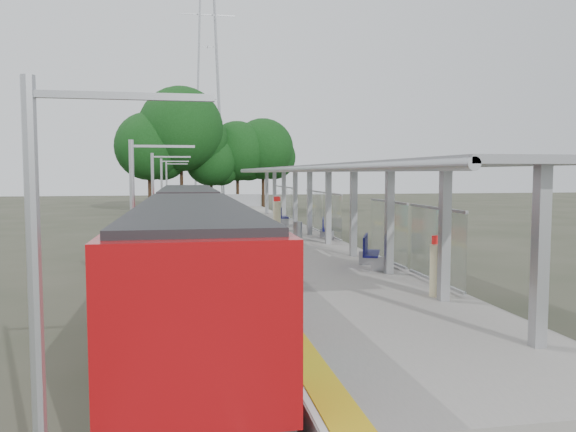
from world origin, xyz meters
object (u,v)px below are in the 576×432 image
object	(u,v)px
bench_near	(369,251)
train	(189,236)
litter_bin	(298,231)
bench_mid	(325,228)
bench_far	(282,215)
info_pillar_near	(437,270)
info_pillar_far	(277,216)

from	to	relation	value
bench_near	train	bearing A→B (deg)	-175.83
train	litter_bin	distance (m)	8.39
bench_mid	bench_far	bearing A→B (deg)	110.39
bench_mid	info_pillar_near	xyz separation A→B (m)	(-0.35, -13.65, 0.18)
info_pillar_near	litter_bin	distance (m)	13.13
train	litter_bin	size ratio (longest dim) A/B	29.67
info_pillar_near	info_pillar_far	distance (m)	18.33
bench_near	litter_bin	size ratio (longest dim) A/B	1.91
bench_mid	info_pillar_far	xyz separation A→B (m)	(-1.73, 4.63, 0.31)
bench_far	litter_bin	world-z (taller)	bench_far
info_pillar_far	train	bearing A→B (deg)	-108.34
train	litter_bin	world-z (taller)	train
train	bench_mid	world-z (taller)	train
bench_near	bench_mid	world-z (taller)	bench_near
train	info_pillar_far	size ratio (longest dim) A/B	14.01
bench_far	litter_bin	size ratio (longest dim) A/B	1.87
train	bench_near	distance (m)	6.52
bench_far	litter_bin	bearing A→B (deg)	-89.43
train	info_pillar_near	size ratio (longest dim) A/B	16.58
info_pillar_far	litter_bin	world-z (taller)	info_pillar_far
train	bench_far	xyz separation A→B (m)	(6.01, 14.75, -0.44)
bench_near	litter_bin	distance (m)	8.46
train	bench_mid	distance (m)	9.85
bench_near	bench_mid	size ratio (longest dim) A/B	1.12
bench_mid	bench_far	xyz separation A→B (m)	(-0.89, 7.74, 0.07)
litter_bin	bench_far	bearing A→B (deg)	85.45
train	bench_mid	size ratio (longest dim) A/B	17.47
info_pillar_far	bench_mid	bearing A→B (deg)	-63.88
train	info_pillar_near	distance (m)	9.33
info_pillar_far	litter_bin	bearing A→B (deg)	-82.40
info_pillar_far	bench_near	bearing A→B (deg)	-80.08
bench_mid	litter_bin	distance (m)	1.66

